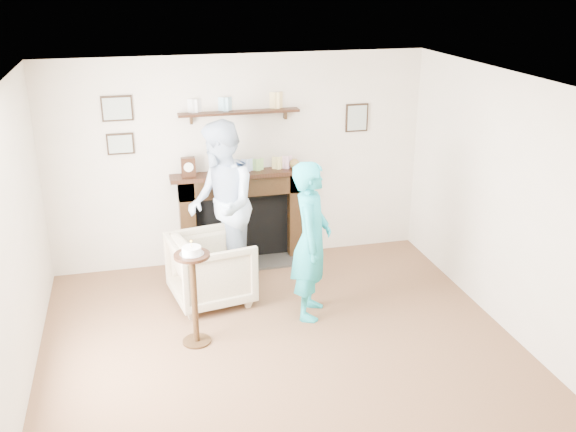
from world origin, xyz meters
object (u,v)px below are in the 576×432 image
object	(u,v)px
man	(224,281)
woman	(310,313)
armchair	(213,300)
pedestal_table	(193,281)

from	to	relation	value
man	woman	bearing A→B (deg)	37.73
armchair	woman	size ratio (longest dim) A/B	0.50
man	pedestal_table	distance (m)	1.48
armchair	woman	world-z (taller)	woman
woman	pedestal_table	world-z (taller)	pedestal_table
armchair	man	size ratio (longest dim) A/B	0.44
man	pedestal_table	xyz separation A→B (m)	(-0.46, -1.25, 0.66)
armchair	man	xyz separation A→B (m)	(0.19, 0.43, 0.00)
pedestal_table	armchair	bearing A→B (deg)	72.05
woman	pedestal_table	size ratio (longest dim) A/B	1.54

